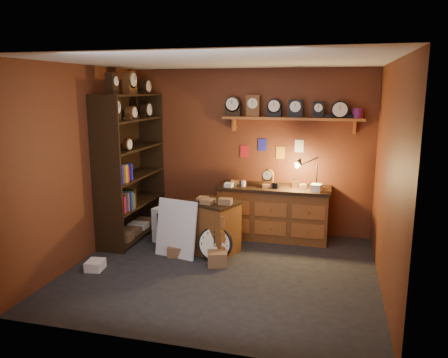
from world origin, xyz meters
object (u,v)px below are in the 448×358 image
shelving_unit (129,161)px  workbench (273,209)px  big_round_clock (215,244)px  low_cabinet (213,225)px

shelving_unit → workbench: (2.26, 0.49, -0.78)m
shelving_unit → workbench: 2.44m
shelving_unit → big_round_clock: 2.01m
workbench → low_cabinet: (-0.76, -0.87, -0.05)m
low_cabinet → shelving_unit: bearing=-172.6°
workbench → low_cabinet: 1.15m
shelving_unit → low_cabinet: bearing=-14.0°
workbench → big_round_clock: bearing=-119.4°
big_round_clock → workbench: bearing=60.6°
shelving_unit → workbench: shelving_unit is taller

